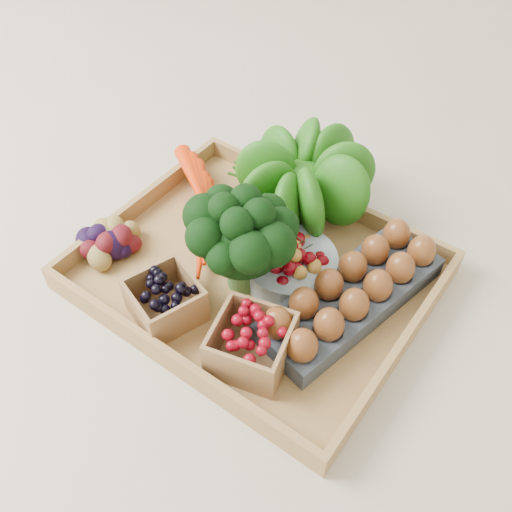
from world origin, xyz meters
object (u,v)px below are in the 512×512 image
Objects in this scene: broccoli at (243,255)px; cherry_bowl at (290,266)px; tray at (256,277)px; egg_carton at (351,299)px.

broccoli is 1.10× the size of cherry_bowl.
broccoli is at bearing -129.64° from cherry_bowl.
cherry_bowl is (0.05, 0.03, 0.03)m from tray.
broccoli is (-0.01, -0.03, 0.08)m from tray.
cherry_bowl is at bearing -167.88° from egg_carton.
cherry_bowl is at bearing 36.26° from tray.
egg_carton is (0.12, 0.00, -0.00)m from cherry_bowl.
tray is at bearing 78.69° from broccoli.
tray is at bearing -143.74° from cherry_bowl.
tray is 3.44× the size of cherry_bowl.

